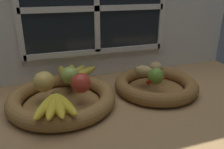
# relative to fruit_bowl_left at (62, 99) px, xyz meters

# --- Properties ---
(ground_plane) EXTENTS (1.40, 0.90, 0.03)m
(ground_plane) POSITION_rel_fruit_bowl_left_xyz_m (0.20, -0.04, -0.04)
(ground_plane) COLOR #9E774C
(back_wall) EXTENTS (1.40, 0.05, 0.55)m
(back_wall) POSITION_rel_fruit_bowl_left_xyz_m (0.20, 0.26, 0.25)
(back_wall) COLOR silver
(back_wall) RESTS_ON ground_plane
(fruit_bowl_left) EXTENTS (0.38, 0.38, 0.05)m
(fruit_bowl_left) POSITION_rel_fruit_bowl_left_xyz_m (0.00, 0.00, 0.00)
(fruit_bowl_left) COLOR olive
(fruit_bowl_left) RESTS_ON ground_plane
(fruit_bowl_right) EXTENTS (0.33, 0.33, 0.05)m
(fruit_bowl_right) POSITION_rel_fruit_bowl_left_xyz_m (0.38, 0.00, 0.00)
(fruit_bowl_right) COLOR brown
(fruit_bowl_right) RESTS_ON ground_plane
(apple_golden_left) EXTENTS (0.07, 0.07, 0.07)m
(apple_golden_left) POSITION_rel_fruit_bowl_left_xyz_m (-0.05, 0.02, 0.06)
(apple_golden_left) COLOR #DBB756
(apple_golden_left) RESTS_ON fruit_bowl_left
(apple_red_right) EXTENTS (0.07, 0.07, 0.07)m
(apple_red_right) POSITION_rel_fruit_bowl_left_xyz_m (0.06, -0.03, 0.06)
(apple_red_right) COLOR #B73828
(apple_red_right) RESTS_ON fruit_bowl_left
(apple_green_back) EXTENTS (0.07, 0.07, 0.07)m
(apple_green_back) POSITION_rel_fruit_bowl_left_xyz_m (0.04, 0.05, 0.06)
(apple_green_back) COLOR #99B74C
(apple_green_back) RESTS_ON fruit_bowl_left
(banana_bunch_front) EXTENTS (0.14, 0.17, 0.03)m
(banana_bunch_front) POSITION_rel_fruit_bowl_left_xyz_m (-0.03, -0.12, 0.04)
(banana_bunch_front) COLOR gold
(banana_bunch_front) RESTS_ON fruit_bowl_left
(banana_bunch_back) EXTENTS (0.17, 0.20, 0.03)m
(banana_bunch_back) POSITION_rel_fruit_bowl_left_xyz_m (0.07, 0.12, 0.04)
(banana_bunch_back) COLOR gold
(banana_bunch_back) RESTS_ON fruit_bowl_left
(potato_oblong) EXTENTS (0.09, 0.09, 0.05)m
(potato_oblong) POSITION_rel_fruit_bowl_left_xyz_m (0.34, 0.03, 0.05)
(potato_oblong) COLOR tan
(potato_oblong) RESTS_ON fruit_bowl_right
(potato_back) EXTENTS (0.07, 0.08, 0.05)m
(potato_back) POSITION_rel_fruit_bowl_left_xyz_m (0.40, 0.05, 0.05)
(potato_back) COLOR #A38451
(potato_back) RESTS_ON fruit_bowl_right
(lime_near) EXTENTS (0.06, 0.06, 0.06)m
(lime_near) POSITION_rel_fruit_bowl_left_xyz_m (0.35, -0.04, 0.06)
(lime_near) COLOR olive
(lime_near) RESTS_ON fruit_bowl_right
(chili_pepper) EXTENTS (0.11, 0.04, 0.02)m
(chili_pepper) POSITION_rel_fruit_bowl_left_xyz_m (0.37, -0.03, 0.04)
(chili_pepper) COLOR red
(chili_pepper) RESTS_ON fruit_bowl_right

